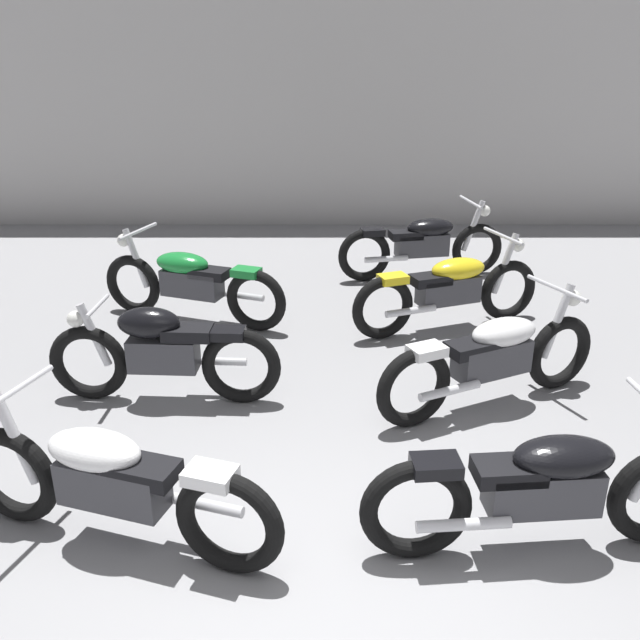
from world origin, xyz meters
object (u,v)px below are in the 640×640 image
motorcycle_right_row_1 (491,356)px  motorcycle_right_row_2 (448,288)px  motorcycle_left_row_1 (160,351)px  motorcycle_right_row_0 (543,486)px  motorcycle_left_row_0 (109,481)px  motorcycle_right_row_3 (421,243)px  motorcycle_left_row_2 (189,282)px

motorcycle_right_row_1 → motorcycle_right_row_2: 1.66m
motorcycle_left_row_1 → motorcycle_right_row_2: size_ratio=0.95×
motorcycle_right_row_0 → motorcycle_right_row_2: bearing=89.5°
motorcycle_left_row_0 → motorcycle_right_row_3: 5.65m
motorcycle_right_row_1 → motorcycle_left_row_1: bearing=178.2°
motorcycle_right_row_0 → motorcycle_right_row_3: bearing=90.2°
motorcycle_left_row_0 → motorcycle_right_row_1: bearing=32.8°
motorcycle_left_row_0 → motorcycle_left_row_1: size_ratio=1.06×
motorcycle_right_row_0 → motorcycle_right_row_3: size_ratio=1.01×
motorcycle_right_row_0 → motorcycle_left_row_0: bearing=178.8°
motorcycle_left_row_0 → motorcycle_right_row_2: size_ratio=1.01×
motorcycle_right_row_3 → motorcycle_left_row_1: bearing=-129.0°
motorcycle_left_row_1 → motorcycle_right_row_0: motorcycle_right_row_0 is taller
motorcycle_left_row_1 → motorcycle_right_row_2: bearing=30.4°
motorcycle_right_row_0 → motorcycle_right_row_1: size_ratio=1.08×
motorcycle_right_row_3 → motorcycle_right_row_0: bearing=-89.8°
motorcycle_right_row_0 → motorcycle_right_row_1: bearing=86.6°
motorcycle_left_row_2 → motorcycle_right_row_1: bearing=-33.4°
motorcycle_left_row_0 → motorcycle_right_row_0: 2.56m
motorcycle_left_row_0 → motorcycle_right_row_3: bearing=63.2°
motorcycle_right_row_0 → motorcycle_right_row_2: size_ratio=1.05×
motorcycle_left_row_1 → motorcycle_right_row_2: (2.67, 1.57, -0.01)m
motorcycle_left_row_1 → motorcycle_left_row_2: (-0.07, 1.77, -0.01)m
motorcycle_right_row_0 → motorcycle_right_row_1: 1.78m
motorcycle_left_row_2 → motorcycle_left_row_1: bearing=-87.8°
motorcycle_left_row_0 → motorcycle_right_row_1: same height
motorcycle_right_row_2 → motorcycle_right_row_3: 1.68m
motorcycle_left_row_2 → motorcycle_right_row_3: size_ratio=0.97×
motorcycle_left_row_1 → motorcycle_right_row_0: size_ratio=0.91×
motorcycle_left_row_1 → motorcycle_right_row_1: size_ratio=0.98×
motorcycle_left_row_1 → motorcycle_left_row_2: bearing=92.2°
motorcycle_right_row_1 → motorcycle_right_row_0: bearing=-93.4°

